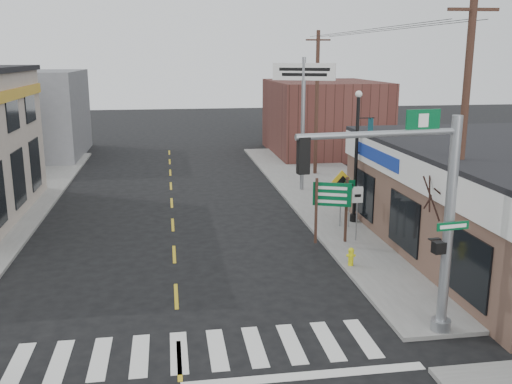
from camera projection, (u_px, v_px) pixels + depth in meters
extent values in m
plane|color=black|center=(179.00, 360.00, 14.46)|extent=(140.00, 140.00, 0.00)
cube|color=slate|center=(355.00, 210.00, 28.28)|extent=(6.00, 38.00, 0.13)
cube|color=gold|center=(174.00, 254.00, 22.14)|extent=(0.12, 56.00, 0.01)
cube|color=silver|center=(179.00, 352.00, 14.84)|extent=(11.00, 2.20, 0.01)
cube|color=#522B25|center=(324.00, 117.00, 44.42)|extent=(8.00, 10.00, 5.60)
cube|color=slate|center=(20.00, 114.00, 42.80)|extent=(9.00, 10.00, 6.40)
cylinder|color=gray|center=(449.00, 227.00, 15.11)|extent=(0.28, 0.28, 5.93)
cylinder|color=gray|center=(375.00, 132.00, 14.19)|extent=(4.35, 0.16, 0.16)
cube|color=black|center=(297.00, 152.00, 13.99)|extent=(0.28, 0.22, 0.89)
cube|color=#044D27|center=(453.00, 226.00, 14.88)|extent=(0.94, 0.04, 0.22)
cube|color=#044D27|center=(421.00, 120.00, 14.30)|extent=(0.94, 0.05, 0.54)
cube|color=black|center=(439.00, 248.00, 15.16)|extent=(0.32, 0.26, 0.32)
cube|color=#41281E|center=(316.00, 211.00, 22.77)|extent=(0.10, 0.10, 2.69)
cube|color=#41281E|center=(346.00, 210.00, 22.96)|extent=(0.10, 0.10, 2.69)
cube|color=#064B1F|center=(332.00, 194.00, 22.65)|extent=(1.53, 0.05, 0.96)
cylinder|color=#CDCB11|center=(351.00, 258.00, 20.57)|extent=(0.19, 0.19, 0.54)
sphere|color=#CDCB11|center=(351.00, 250.00, 20.50)|extent=(0.21, 0.21, 0.21)
cylinder|color=gray|center=(341.00, 201.00, 25.11)|extent=(0.06, 0.06, 2.33)
cube|color=gold|center=(342.00, 181.00, 24.87)|extent=(0.99, 0.03, 0.99)
cylinder|color=black|center=(356.00, 160.00, 25.44)|extent=(0.15, 0.15, 5.70)
sphere|color=silver|center=(359.00, 94.00, 24.76)|extent=(0.31, 0.31, 0.31)
cube|color=#104551|center=(370.00, 135.00, 25.27)|extent=(0.02, 0.60, 1.54)
cylinder|color=gray|center=(303.00, 125.00, 31.47)|extent=(0.22, 0.22, 7.31)
cube|color=silver|center=(304.00, 72.00, 30.80)|extent=(3.44, 0.18, 0.91)
cylinder|color=black|center=(440.00, 243.00, 18.66)|extent=(0.18, 0.18, 2.84)
ellipsoid|color=#123315|center=(466.00, 250.00, 20.80)|extent=(1.25, 1.25, 0.94)
ellipsoid|color=black|center=(424.00, 226.00, 23.80)|extent=(1.18, 1.18, 0.89)
cylinder|color=#412F1D|center=(462.00, 141.00, 18.51)|extent=(0.25, 0.25, 9.39)
cube|color=#412F1D|center=(473.00, 9.00, 17.55)|extent=(1.63, 0.10, 0.10)
cylinder|color=#3B311B|center=(317.00, 104.00, 35.66)|extent=(0.23, 0.23, 8.89)
cube|color=#3B311B|center=(318.00, 40.00, 34.75)|extent=(1.55, 0.10, 0.10)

